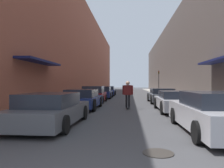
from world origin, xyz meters
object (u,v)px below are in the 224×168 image
Objects in this scene: parked_car_right_1 at (175,101)px; manhole_cover at (158,153)px; parked_car_left_2 at (94,95)px; parked_car_left_1 at (82,99)px; parked_car_left_3 at (103,93)px; parked_car_left_4 at (108,91)px; parked_car_right_2 at (161,96)px; traffic_light at (159,80)px; skateboarder at (128,92)px; parked_car_right_0 at (213,113)px; parked_car_left_0 at (51,110)px.

parked_car_right_1 is 6.58× the size of manhole_cover.
parked_car_left_2 is at bearing 105.36° from manhole_cover.
parked_car_left_3 reaches higher than parked_car_left_1.
parked_car_left_4 reaches higher than parked_car_right_2.
manhole_cover is 0.21× the size of traffic_light.
parked_car_right_1 is 7.92m from manhole_cover.
parked_car_left_2 reaches higher than parked_car_right_1.
parked_car_right_1 is 18.58m from traffic_light.
parked_car_left_3 is at bearing 136.36° from parked_car_right_2.
parked_car_right_1 is at bearing -45.32° from parked_car_left_2.
parked_car_left_4 is 0.91× the size of parked_car_right_1.
parked_car_right_1 is at bearing -94.77° from traffic_light.
parked_car_left_1 is at bearing -174.77° from skateboarder.
traffic_light reaches higher than parked_car_left_1.
skateboarder is at bearing 94.92° from manhole_cover.
parked_car_right_2 is at bearing 59.44° from skateboarder.
parked_car_right_1 is 5.73m from parked_car_right_2.
manhole_cover is at bearing -79.34° from parked_car_left_3.
parked_car_left_3 is at bearing 88.49° from parked_car_left_2.
parked_car_left_4 is at bearing 98.37° from manhole_cover.
manhole_cover is at bearing -131.97° from parked_car_right_0.
parked_car_left_3 is (0.06, 15.65, 0.02)m from parked_car_left_0.
parked_car_left_3 reaches higher than manhole_cover.
parked_car_left_2 is 5.43m from skateboarder.
parked_car_right_2 is at bearing -96.54° from traffic_light.
parked_car_left_2 reaches higher than parked_car_left_1.
parked_car_right_0 is 5.41m from parked_car_right_1.
parked_car_left_0 is 6.41m from skateboarder.
parked_car_left_2 is at bearing -91.51° from parked_car_left_3.
parked_car_left_1 is at bearing -89.09° from parked_car_left_2.
manhole_cover is at bearing -39.95° from parked_car_left_0.
parked_car_left_0 is 11.80m from parked_car_right_2.
parked_car_left_2 is at bearing 117.17° from parked_car_right_0.
parked_car_left_2 is at bearing -90.46° from parked_car_left_4.
skateboarder reaches higher than parked_car_left_2.
parked_car_right_0 is 23.96m from traffic_light.
parked_car_left_0 is 1.08× the size of parked_car_left_1.
parked_car_right_2 is (5.51, -5.26, -0.02)m from parked_car_left_3.
parked_car_left_0 is at bearing -139.70° from parked_car_right_1.
parked_car_right_2 is (0.08, 5.73, 0.01)m from parked_car_right_1.
parked_car_right_0 is 3.08m from manhole_cover.
parked_car_right_0 reaches higher than parked_car_right_1.
parked_car_left_3 is at bearing 116.31° from parked_car_right_1.
parked_car_left_4 is at bearing 89.96° from parked_car_left_1.
parked_car_right_1 is 1.40× the size of traffic_light.
parked_car_left_0 is at bearing 140.05° from manhole_cover.
parked_car_left_3 is at bearing 105.55° from skateboarder.
parked_car_left_2 is 14.74m from traffic_light.
parked_car_left_1 is 1.30× the size of traffic_light.
parked_car_left_3 reaches higher than parked_car_right_2.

